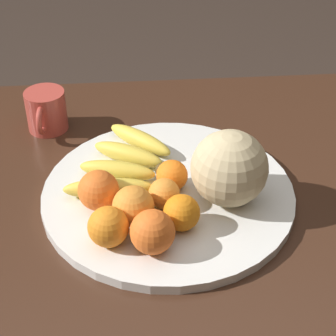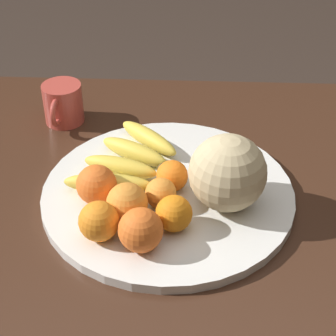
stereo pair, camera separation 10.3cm
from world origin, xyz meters
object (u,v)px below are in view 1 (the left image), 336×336
orange_front_left (99,190)px  ceramic_mug (46,111)px  orange_side_extra (173,175)px  fruit_bowl (168,192)px  orange_mid_center (164,194)px  melon (229,168)px  banana_bunch (124,163)px  orange_front_right (133,206)px  orange_back_right (182,213)px  orange_back_left (152,232)px  kitchen_table (172,231)px  orange_top_small (108,227)px  produce_tag (151,216)px

orange_front_left → ceramic_mug: (0.12, -0.30, -0.01)m
orange_side_extra → fruit_bowl: bearing=15.3°
orange_side_extra → ceramic_mug: ceramic_mug is taller
orange_mid_center → orange_side_extra: orange_side_extra is taller
melon → orange_mid_center: size_ratio=2.46×
fruit_bowl → orange_side_extra: size_ratio=7.98×
banana_bunch → orange_side_extra: bearing=169.1°
orange_mid_center → orange_front_right: bearing=35.3°
banana_bunch → orange_front_right: 0.15m
fruit_bowl → orange_back_right: size_ratio=7.40×
melon → orange_back_left: 0.19m
kitchen_table → orange_back_right: orange_back_right is taller
fruit_bowl → orange_side_extra: orange_side_extra is taller
orange_front_right → orange_front_left: bearing=-38.4°
melon → orange_mid_center: melon is taller
fruit_bowl → ceramic_mug: ceramic_mug is taller
orange_side_extra → orange_back_right: bearing=92.5°
orange_back_left → orange_top_small: 0.08m
orange_front_right → melon: bearing=-163.6°
orange_mid_center → ceramic_mug: 0.39m
melon → orange_top_small: melon is taller
orange_front_right → orange_mid_center: 0.07m
kitchen_table → fruit_bowl: size_ratio=3.28×
banana_bunch → orange_front_left: (0.05, 0.10, 0.02)m
orange_front_right → orange_top_small: (0.04, 0.05, -0.00)m
orange_back_right → fruit_bowl: bearing=-82.0°
kitchen_table → orange_side_extra: orange_side_extra is taller
fruit_bowl → orange_front_right: size_ratio=6.51×
orange_back_right → ceramic_mug: 0.45m
melon → orange_front_right: melon is taller
melon → banana_bunch: melon is taller
orange_front_right → orange_side_extra: size_ratio=1.23×
kitchen_table → fruit_bowl: 0.10m
fruit_bowl → ceramic_mug: (0.25, -0.26, 0.04)m
orange_front_right → produce_tag: bearing=-160.7°
orange_back_left → orange_back_right: 0.07m
kitchen_table → orange_front_right: 0.18m
kitchen_table → orange_back_right: 0.17m
banana_bunch → ceramic_mug: 0.26m
orange_top_small → produce_tag: size_ratio=0.86×
banana_bunch → produce_tag: size_ratio=3.04×
banana_bunch → orange_mid_center: 0.13m
fruit_bowl → orange_back_right: 0.11m
orange_front_right → orange_top_small: size_ratio=1.05×
melon → banana_bunch: 0.22m
banana_bunch → orange_back_right: (-0.10, 0.17, 0.01)m
fruit_bowl → orange_top_small: bearing=50.6°
melon → fruit_bowl: bearing=-18.6°
orange_front_left → banana_bunch: bearing=-114.6°
kitchen_table → ceramic_mug: size_ratio=12.59×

